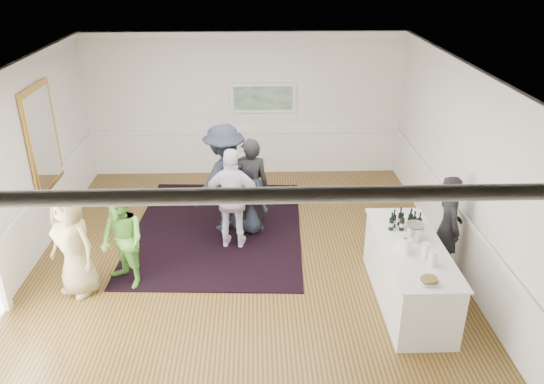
{
  "coord_description": "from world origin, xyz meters",
  "views": [
    {
      "loc": [
        0.22,
        -7.51,
        4.81
      ],
      "look_at": [
        0.48,
        0.2,
        1.23
      ],
      "focal_mm": 35.0,
      "sensor_mm": 36.0,
      "label": 1
    }
  ],
  "objects_px": {
    "guest_tan": "(73,244)",
    "guest_lilac": "(233,199)",
    "serving_table": "(409,273)",
    "guest_dark_a": "(225,179)",
    "nut_bowl": "(430,280)",
    "ice_bucket": "(414,232)",
    "guest_green": "(122,241)",
    "guest_navy": "(250,194)",
    "bartender": "(448,227)",
    "guest_dark_b": "(251,187)"
  },
  "relations": [
    {
      "from": "guest_tan",
      "to": "guest_lilac",
      "type": "distance_m",
      "value": 2.65
    },
    {
      "from": "serving_table",
      "to": "guest_tan",
      "type": "relative_size",
      "value": 1.4
    },
    {
      "from": "guest_dark_a",
      "to": "nut_bowl",
      "type": "xyz_separation_m",
      "value": [
        2.73,
        -3.27,
        -0.02
      ]
    },
    {
      "from": "serving_table",
      "to": "ice_bucket",
      "type": "relative_size",
      "value": 9.02
    },
    {
      "from": "guest_green",
      "to": "guest_navy",
      "type": "xyz_separation_m",
      "value": [
        1.91,
        1.68,
        -0.04
      ]
    },
    {
      "from": "guest_lilac",
      "to": "nut_bowl",
      "type": "height_order",
      "value": "guest_lilac"
    },
    {
      "from": "guest_green",
      "to": "nut_bowl",
      "type": "bearing_deg",
      "value": 22.87
    },
    {
      "from": "guest_navy",
      "to": "nut_bowl",
      "type": "xyz_separation_m",
      "value": [
        2.29,
        -3.17,
        0.25
      ]
    },
    {
      "from": "guest_lilac",
      "to": "ice_bucket",
      "type": "xyz_separation_m",
      "value": [
        2.67,
        -1.52,
        0.16
      ]
    },
    {
      "from": "guest_lilac",
      "to": "nut_bowl",
      "type": "distance_m",
      "value": 3.67
    },
    {
      "from": "bartender",
      "to": "guest_tan",
      "type": "xyz_separation_m",
      "value": [
        -5.69,
        -0.31,
        -0.01
      ]
    },
    {
      "from": "guest_dark_a",
      "to": "nut_bowl",
      "type": "height_order",
      "value": "guest_dark_a"
    },
    {
      "from": "nut_bowl",
      "to": "guest_tan",
      "type": "bearing_deg",
      "value": 164.8
    },
    {
      "from": "nut_bowl",
      "to": "guest_dark_a",
      "type": "bearing_deg",
      "value": 129.88
    },
    {
      "from": "bartender",
      "to": "guest_dark_a",
      "type": "relative_size",
      "value": 0.84
    },
    {
      "from": "guest_navy",
      "to": "guest_tan",
      "type": "bearing_deg",
      "value": 83.83
    },
    {
      "from": "bartender",
      "to": "guest_dark_b",
      "type": "distance_m",
      "value": 3.42
    },
    {
      "from": "bartender",
      "to": "guest_dark_b",
      "type": "height_order",
      "value": "guest_dark_b"
    },
    {
      "from": "guest_dark_a",
      "to": "guest_lilac",
      "type": "bearing_deg",
      "value": 64.37
    },
    {
      "from": "guest_lilac",
      "to": "guest_dark_a",
      "type": "height_order",
      "value": "guest_dark_a"
    },
    {
      "from": "bartender",
      "to": "ice_bucket",
      "type": "distance_m",
      "value": 0.9
    },
    {
      "from": "guest_tan",
      "to": "guest_lilac",
      "type": "relative_size",
      "value": 0.93
    },
    {
      "from": "guest_dark_a",
      "to": "ice_bucket",
      "type": "height_order",
      "value": "guest_dark_a"
    },
    {
      "from": "guest_tan",
      "to": "ice_bucket",
      "type": "distance_m",
      "value": 4.99
    },
    {
      "from": "guest_green",
      "to": "guest_dark_a",
      "type": "height_order",
      "value": "guest_dark_a"
    },
    {
      "from": "ice_bucket",
      "to": "bartender",
      "type": "bearing_deg",
      "value": 37.01
    },
    {
      "from": "bartender",
      "to": "ice_bucket",
      "type": "xyz_separation_m",
      "value": [
        -0.7,
        -0.53,
        0.22
      ]
    },
    {
      "from": "guest_navy",
      "to": "ice_bucket",
      "type": "xyz_separation_m",
      "value": [
        2.4,
        -2.06,
        0.33
      ]
    },
    {
      "from": "guest_dark_a",
      "to": "guest_dark_b",
      "type": "height_order",
      "value": "guest_dark_a"
    },
    {
      "from": "serving_table",
      "to": "ice_bucket",
      "type": "bearing_deg",
      "value": 69.41
    },
    {
      "from": "serving_table",
      "to": "bartender",
      "type": "height_order",
      "value": "bartender"
    },
    {
      "from": "serving_table",
      "to": "guest_dark_b",
      "type": "relative_size",
      "value": 1.29
    },
    {
      "from": "guest_dark_a",
      "to": "ice_bucket",
      "type": "distance_m",
      "value": 3.57
    },
    {
      "from": "serving_table",
      "to": "guest_lilac",
      "type": "bearing_deg",
      "value": 147.07
    },
    {
      "from": "guest_dark_a",
      "to": "guest_dark_b",
      "type": "bearing_deg",
      "value": 123.45
    },
    {
      "from": "serving_table",
      "to": "ice_bucket",
      "type": "distance_m",
      "value": 0.61
    },
    {
      "from": "guest_tan",
      "to": "nut_bowl",
      "type": "distance_m",
      "value": 5.06
    },
    {
      "from": "guest_lilac",
      "to": "guest_navy",
      "type": "bearing_deg",
      "value": -110.03
    },
    {
      "from": "guest_tan",
      "to": "guest_dark_b",
      "type": "height_order",
      "value": "guest_dark_b"
    },
    {
      "from": "guest_dark_a",
      "to": "ice_bucket",
      "type": "bearing_deg",
      "value": 102.69
    },
    {
      "from": "guest_lilac",
      "to": "guest_dark_a",
      "type": "bearing_deg",
      "value": -68.79
    },
    {
      "from": "guest_green",
      "to": "guest_dark_b",
      "type": "height_order",
      "value": "guest_dark_b"
    },
    {
      "from": "guest_dark_b",
      "to": "guest_navy",
      "type": "bearing_deg",
      "value": -70.86
    },
    {
      "from": "serving_table",
      "to": "nut_bowl",
      "type": "height_order",
      "value": "nut_bowl"
    },
    {
      "from": "guest_green",
      "to": "ice_bucket",
      "type": "distance_m",
      "value": 4.33
    },
    {
      "from": "bartender",
      "to": "guest_dark_a",
      "type": "xyz_separation_m",
      "value": [
        -3.54,
        1.63,
        0.16
      ]
    },
    {
      "from": "bartender",
      "to": "guest_lilac",
      "type": "height_order",
      "value": "guest_lilac"
    },
    {
      "from": "guest_tan",
      "to": "guest_dark_b",
      "type": "distance_m",
      "value": 3.17
    },
    {
      "from": "guest_tan",
      "to": "guest_lilac",
      "type": "bearing_deg",
      "value": 60.69
    },
    {
      "from": "guest_dark_a",
      "to": "guest_navy",
      "type": "relative_size",
      "value": 1.37
    }
  ]
}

